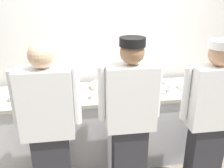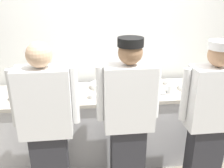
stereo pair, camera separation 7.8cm
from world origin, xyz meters
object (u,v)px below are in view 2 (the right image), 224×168
Objects in this scene: sheet_tray at (142,89)px; ramekin_orange_sauce at (109,93)px; chef_center at (128,118)px; squeeze_bottle_spare at (31,93)px; chef_near_left at (47,126)px; ramekin_yellow_sauce at (13,97)px; deli_cup at (170,89)px; mixing_bowl_steel at (52,87)px; chef_far_right at (209,118)px; ramekin_red_sauce at (93,96)px; plate_stack_rear at (100,85)px; squeeze_bottle_secondary at (203,76)px; plate_stack_front at (188,87)px; squeeze_bottle_primary at (24,93)px; ramekin_green_sauce at (168,82)px.

sheet_tray is 4.84× the size of ramekin_orange_sauce.
squeeze_bottle_spare is (-0.97, 0.43, 0.12)m from chef_center.
chef_near_left reaches higher than ramekin_orange_sauce.
ramekin_yellow_sauce is (-0.43, 0.55, 0.06)m from chef_near_left.
deli_cup is (1.56, 0.08, -0.05)m from squeeze_bottle_spare.
chef_far_right is at bearing -24.96° from mixing_bowl_steel.
chef_center is at bearing -55.11° from ramekin_red_sauce.
plate_stack_rear is at bearing 110.98° from ramekin_orange_sauce.
chef_far_right is 1.84m from squeeze_bottle_spare.
squeeze_bottle_secondary is at bearing 10.58° from ramekin_orange_sauce.
chef_near_left is at bearing -157.12° from squeeze_bottle_secondary.
plate_stack_front is 2.16× the size of ramekin_orange_sauce.
squeeze_bottle_primary is at bearing -176.30° from ramekin_orange_sauce.
squeeze_bottle_primary is 0.09m from squeeze_bottle_spare.
deli_cup reaches higher than ramekin_red_sauce.
mixing_bowl_steel is 3.62× the size of ramekin_red_sauce.
chef_center is 17.82× the size of deli_cup.
chef_near_left is 0.72m from mixing_bowl_steel.
chef_far_right reaches higher than plate_stack_rear.
squeeze_bottle_spare reaches higher than ramekin_yellow_sauce.
ramekin_orange_sauce is at bearing -162.73° from ramekin_green_sauce.
ramekin_red_sauce is at bearing -160.48° from ramekin_orange_sauce.
squeeze_bottle_secondary is at bearing 69.86° from chef_far_right.
sheet_tray is 0.40m from ramekin_green_sauce.
ramekin_yellow_sauce is at bearing -166.95° from plate_stack_rear.
squeeze_bottle_spare is 0.66m from ramekin_red_sauce.
squeeze_bottle_secondary is 0.97× the size of squeeze_bottle_spare.
deli_cup is at bearing -21.48° from sheet_tray.
ramekin_green_sauce is at bearing 20.81° from sheet_tray.
ramekin_orange_sauce is 1.24× the size of ramekin_yellow_sauce.
deli_cup is at bearing 1.35° from squeeze_bottle_primary.
ramekin_orange_sauce reaches higher than sheet_tray.
squeeze_bottle_primary reaches higher than plate_stack_rear.
ramekin_yellow_sauce is at bearing 163.87° from chef_far_right.
chef_center is 0.78m from deli_cup.
chef_far_right is 7.00× the size of plate_stack_rear.
ramekin_red_sauce is at bearing -162.29° from ramekin_green_sauce.
chef_near_left is 0.70m from ramekin_yellow_sauce.
ramekin_orange_sauce is at bearing -176.84° from plate_stack_front.
squeeze_bottle_primary is (-0.29, 0.50, 0.13)m from chef_near_left.
ramekin_green_sauce is at bearing 3.37° from mixing_bowl_steel.
squeeze_bottle_spare is (-0.76, -0.32, 0.07)m from plate_stack_rear.
plate_stack_rear is at bearing 170.92° from plate_stack_front.
ramekin_yellow_sauce reaches higher than ramekin_orange_sauce.
ramekin_green_sauce is 1.12× the size of ramekin_yellow_sauce.
plate_stack_front is 1.17m from ramekin_red_sauce.
ramekin_yellow_sauce is (-2.29, -0.23, -0.07)m from squeeze_bottle_secondary.
squeeze_bottle_spare is at bearing -126.16° from mixing_bowl_steel.
squeeze_bottle_secondary reaches higher than plate_stack_rear.
squeeze_bottle_spare is 1.93× the size of ramekin_orange_sauce.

